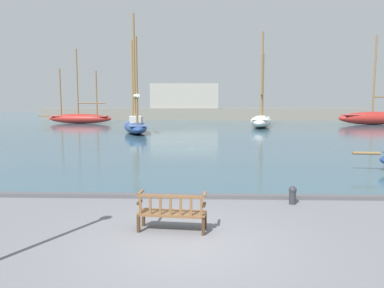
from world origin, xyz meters
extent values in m
plane|color=slate|center=(0.00, 0.00, 0.00)|extent=(160.00, 160.00, 0.00)
cube|color=#385666|center=(0.00, 44.00, 0.04)|extent=(100.00, 80.00, 0.08)
cube|color=#4C4C50|center=(0.00, 3.85, 0.06)|extent=(40.00, 0.30, 0.12)
cube|color=#3D2A19|center=(-1.08, 1.16, 0.21)|extent=(0.08, 0.08, 0.42)
cube|color=#3D2A19|center=(0.44, 1.01, 0.21)|extent=(0.08, 0.08, 0.42)
cube|color=#3D2A19|center=(-1.12, 0.72, 0.21)|extent=(0.08, 0.08, 0.42)
cube|color=#3D2A19|center=(0.40, 0.57, 0.21)|extent=(0.08, 0.08, 0.42)
cube|color=brown|center=(-0.34, 0.86, 0.42)|extent=(1.64, 0.67, 0.06)
cube|color=brown|center=(-0.36, 0.65, 0.89)|extent=(1.60, 0.21, 0.06)
cube|color=brown|center=(-1.08, 0.72, 0.66)|extent=(0.06, 0.05, 0.41)
cube|color=brown|center=(-0.84, 0.69, 0.66)|extent=(0.06, 0.05, 0.41)
cube|color=brown|center=(-0.60, 0.67, 0.66)|extent=(0.06, 0.05, 0.41)
cube|color=brown|center=(-0.36, 0.65, 0.66)|extent=(0.06, 0.05, 0.41)
cube|color=brown|center=(-0.12, 0.62, 0.66)|extent=(0.06, 0.05, 0.41)
cube|color=brown|center=(0.11, 0.60, 0.66)|extent=(0.06, 0.05, 0.41)
cube|color=brown|center=(0.35, 0.58, 0.66)|extent=(0.06, 0.05, 0.41)
cube|color=#3D2A19|center=(-1.12, 0.85, 0.69)|extent=(0.09, 0.30, 0.06)
cube|color=brown|center=(-1.11, 0.94, 0.90)|extent=(0.11, 0.47, 0.04)
cube|color=#3D2A19|center=(0.42, 0.70, 0.69)|extent=(0.09, 0.30, 0.06)
cube|color=brown|center=(0.42, 0.79, 0.90)|extent=(0.11, 0.47, 0.04)
ellipsoid|color=silver|center=(6.74, 34.12, 0.72)|extent=(3.79, 8.40, 1.29)
cube|color=white|center=(6.74, 34.12, 1.08)|extent=(3.05, 7.34, 0.08)
cylinder|color=brown|center=(6.78, 34.32, 5.81)|extent=(0.22, 0.22, 9.38)
cylinder|color=brown|center=(6.48, 32.85, 3.63)|extent=(0.76, 2.97, 0.18)
cylinder|color=brown|center=(7.21, 36.51, 4.74)|extent=(0.22, 0.22, 7.24)
ellipsoid|color=navy|center=(-5.91, 26.33, 0.62)|extent=(3.86, 7.77, 1.09)
cube|color=#516B9E|center=(-5.91, 26.33, 0.92)|extent=(3.15, 6.77, 0.08)
cube|color=beige|center=(-5.76, 25.78, 1.30)|extent=(1.54, 2.12, 0.68)
cylinder|color=brown|center=(-5.96, 26.51, 5.87)|extent=(0.20, 0.20, 9.82)
cylinder|color=brown|center=(-5.48, 24.73, 3.28)|extent=(1.12, 3.60, 0.16)
cylinder|color=silver|center=(-5.48, 24.73, 3.44)|extent=(1.17, 3.29, 0.31)
cylinder|color=brown|center=(-6.50, 28.50, 4.85)|extent=(0.20, 0.20, 7.77)
cylinder|color=brown|center=(-5.37, 24.33, 4.68)|extent=(0.20, 0.20, 7.43)
ellipsoid|color=maroon|center=(21.29, 38.97, 0.87)|extent=(9.25, 3.23, 1.57)
cube|color=#C6514C|center=(21.29, 38.97, 1.30)|extent=(8.10, 2.57, 0.08)
cylinder|color=brown|center=(21.06, 38.94, 6.08)|extent=(0.21, 0.21, 9.47)
ellipsoid|color=maroon|center=(-15.60, 39.95, 0.70)|extent=(8.40, 2.39, 1.23)
cube|color=#C6514C|center=(-15.60, 39.95, 1.04)|extent=(7.38, 1.87, 0.08)
cylinder|color=brown|center=(-15.81, 39.96, 5.28)|extent=(0.18, 0.18, 8.40)
cylinder|color=brown|center=(-14.02, 39.84, 2.70)|extent=(3.59, 0.39, 0.15)
cylinder|color=brown|center=(-18.08, 40.11, 4.08)|extent=(0.18, 0.18, 6.00)
cylinder|color=brown|center=(-13.32, 39.80, 3.92)|extent=(0.18, 0.18, 5.68)
cylinder|color=brown|center=(-20.51, 40.27, 1.06)|extent=(1.54, 0.25, 0.15)
cylinder|color=brown|center=(7.33, 8.29, 0.84)|extent=(1.14, 0.22, 0.13)
cylinder|color=#2D2D33|center=(3.06, 3.25, 0.21)|extent=(0.20, 0.20, 0.43)
sphere|color=#2D2D33|center=(3.06, 3.25, 0.43)|extent=(0.23, 0.23, 0.23)
cube|color=slate|center=(0.00, 48.81, 0.93)|extent=(48.27, 2.40, 1.86)
cube|color=gray|center=(-2.60, 48.81, 3.69)|extent=(10.12, 2.00, 3.66)
camera|label=1|loc=(0.41, -7.74, 3.10)|focal=35.00mm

